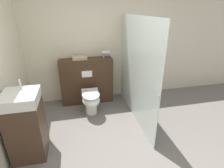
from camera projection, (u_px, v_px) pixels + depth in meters
ground_plane at (128, 158)px, 2.58m from camera, size 12.00×12.00×0.00m
wall_back at (103, 46)px, 3.94m from camera, size 8.00×0.06×2.50m
partition_panel at (87, 81)px, 3.96m from camera, size 1.15×0.32×1.03m
shower_glass at (136, 71)px, 3.24m from camera, size 0.04×1.97×1.93m
toilet at (91, 101)px, 3.54m from camera, size 0.35×0.54×0.49m
sink_vanity at (26, 125)px, 2.47m from camera, size 0.46×0.49×1.16m
hair_drier at (106, 53)px, 3.79m from camera, size 0.20×0.09×0.16m
folded_towel at (80, 58)px, 3.71m from camera, size 0.31×0.18×0.07m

